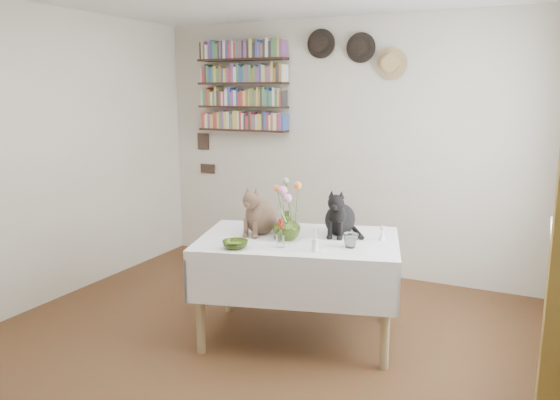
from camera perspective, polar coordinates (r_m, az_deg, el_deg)
The scene contains 14 objects.
room at distance 3.41m, azimuth -5.79°, elevation 1.97°, with size 4.08×4.58×2.58m.
dining_table at distance 4.00m, azimuth 1.93°, elevation -6.60°, with size 1.61×1.26×0.76m.
tabby_cat at distance 4.04m, azimuth -1.95°, elevation -0.94°, with size 0.25×0.31×0.37m, color brown, non-canonical shape.
black_cat at distance 4.02m, azimuth 6.32°, elevation -1.15°, with size 0.24×0.30×0.36m, color black, non-canonical shape.
flower_vase at distance 3.88m, azimuth 0.71°, elevation -2.68°, with size 0.20×0.20×0.21m, color #86A842.
green_bowl at distance 3.70m, azimuth -4.71°, elevation -4.66°, with size 0.17×0.17×0.05m, color #86A842.
drinking_glass at distance 3.73m, azimuth 7.37°, elevation -4.21°, with size 0.11×0.11×0.10m, color white.
candlestick at distance 3.61m, azimuth 3.67°, elevation -4.60°, with size 0.04×0.04×0.16m.
berry_jar at distance 3.70m, azimuth 0.04°, elevation -3.43°, with size 0.06×0.06×0.23m.
porcelain_figurine at distance 3.94m, azimuth 10.62°, elevation -3.51°, with size 0.06×0.06×0.11m.
flower_bouquet at distance 3.85m, azimuth 0.83°, elevation 0.83°, with size 0.17×0.12×0.39m.
bookshelf_unit at distance 5.79m, azimuth -3.95°, elevation 11.69°, with size 1.00×0.16×0.91m.
wall_hats at distance 5.33m, azimuth 8.00°, elevation 15.14°, with size 0.98×0.09×0.48m.
wall_art_plaques at distance 6.16m, azimuth -7.82°, elevation 4.90°, with size 0.21×0.02×0.44m.
Camera 1 is at (1.77, -2.86, 1.80)m, focal length 35.00 mm.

